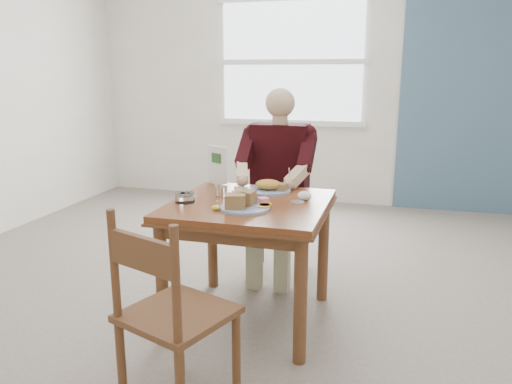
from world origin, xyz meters
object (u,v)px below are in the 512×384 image
(diner, at_px, (278,169))
(chair_near, at_px, (170,315))
(far_plate, at_px, (269,187))
(near_plate, at_px, (243,203))
(table, at_px, (249,220))
(chair_far, at_px, (280,211))

(diner, bearing_deg, chair_near, -92.54)
(diner, distance_m, far_plate, 0.43)
(diner, distance_m, near_plate, 0.86)
(table, xyz_separation_m, far_plate, (0.05, 0.28, 0.14))
(table, distance_m, diner, 0.73)
(table, distance_m, chair_far, 0.81)
(near_plate, bearing_deg, far_plate, 85.23)
(chair_near, xyz_separation_m, near_plate, (0.08, 0.78, 0.31))
(diner, height_order, near_plate, diner)
(table, bearing_deg, chair_far, 90.00)
(chair_far, bearing_deg, diner, -89.99)
(table, distance_m, chair_near, 0.95)
(diner, bearing_deg, far_plate, -83.55)
(far_plate, bearing_deg, near_plate, -94.77)
(chair_near, distance_m, diner, 1.68)
(chair_far, xyz_separation_m, far_plate, (0.05, -0.52, 0.30))
(table, relative_size, chair_far, 0.97)
(diner, bearing_deg, near_plate, -89.21)
(table, distance_m, near_plate, 0.21)
(chair_near, bearing_deg, chair_far, 87.59)
(table, xyz_separation_m, diner, (0.00, 0.71, 0.17))
(chair_near, xyz_separation_m, diner, (0.07, 1.65, 0.33))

